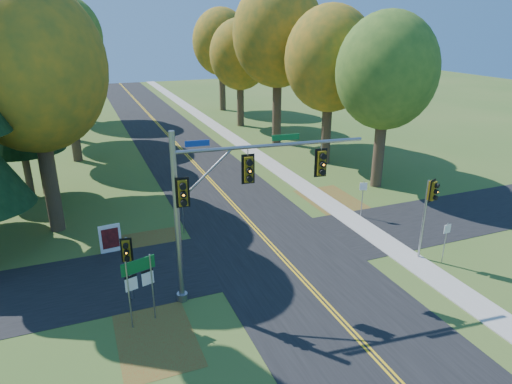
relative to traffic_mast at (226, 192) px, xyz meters
name	(u,v)px	position (x,y,z in m)	size (l,w,h in m)	color
ground	(290,266)	(3.78, 1.18, -5.04)	(160.00, 160.00, 0.00)	#365A1F
road_main	(290,266)	(3.78, 1.18, -5.03)	(8.00, 160.00, 0.02)	black
road_cross	(275,249)	(3.78, 3.18, -5.03)	(60.00, 6.00, 0.02)	black
centerline_left	(289,266)	(3.68, 1.18, -5.01)	(0.10, 160.00, 0.01)	gold
centerline_right	(292,265)	(3.88, 1.18, -5.01)	(0.10, 160.00, 0.01)	gold
sidewalk_east	(389,245)	(9.98, 1.18, -5.01)	(1.60, 160.00, 0.06)	#9E998E
leaf_patch_w_near	(151,254)	(-2.72, 5.18, -5.03)	(4.00, 6.00, 0.00)	brown
leaf_patch_e	(342,206)	(10.58, 7.18, -5.03)	(3.50, 8.00, 0.00)	brown
leaf_patch_w_far	(155,335)	(-3.72, -1.82, -5.03)	(3.00, 5.00, 0.00)	brown
tree_w_a	(33,69)	(-7.34, 10.56, 4.45)	(8.00, 8.00, 14.15)	#38281C
tree_e_a	(387,72)	(15.35, 9.95, 3.50)	(7.20, 7.20, 12.73)	#38281C
tree_w_b	(26,46)	(-7.94, 17.46, 5.33)	(8.60, 8.60, 15.38)	#38281C
tree_e_b	(330,60)	(14.75, 16.75, 3.86)	(7.60, 7.60, 13.33)	#38281C
tree_w_c	(66,71)	(-5.76, 25.65, 2.91)	(6.80, 6.80, 11.91)	#38281C
tree_e_c	(278,35)	(13.66, 24.87, 5.62)	(8.80, 8.80, 15.79)	#38281C
tree_w_d	(56,44)	(-6.34, 34.36, 4.74)	(8.20, 8.20, 14.56)	#38281C
tree_e_d	(240,55)	(13.05, 34.05, 3.20)	(7.00, 7.00, 12.32)	#38281C
tree_w_e	(68,37)	(-5.14, 45.26, 5.04)	(8.40, 8.40, 14.97)	#38281C
tree_e_e	(222,42)	(14.25, 44.76, 4.16)	(7.80, 7.80, 13.74)	#38281C
pine_c	(6,57)	(-9.22, 17.18, 4.66)	(5.60, 5.60, 20.56)	#38281C
traffic_mast	(226,192)	(0.00, 0.00, 0.00)	(8.60, 1.26, 7.83)	gray
east_signal_pole	(430,200)	(10.65, -0.72, -1.64)	(0.49, 0.59, 4.48)	#94979C
ped_signal_pole	(127,255)	(-4.25, 0.98, -2.67)	(0.50, 0.58, 3.19)	#94979C
route_sign_cluster	(139,278)	(-4.00, -0.79, -2.87)	(1.39, 0.44, 3.07)	gray
info_kiosk	(110,239)	(-4.66, 6.27, -4.24)	(1.16, 0.26, 1.59)	white
reg_sign_e_north	(363,193)	(10.79, 5.19, -3.37)	(0.44, 0.21, 2.44)	gray
reg_sign_e_south	(446,236)	(11.28, -1.50, -3.46)	(0.44, 0.08, 2.31)	gray
reg_sign_w	(183,208)	(-0.41, 7.07, -3.41)	(0.44, 0.16, 2.38)	gray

